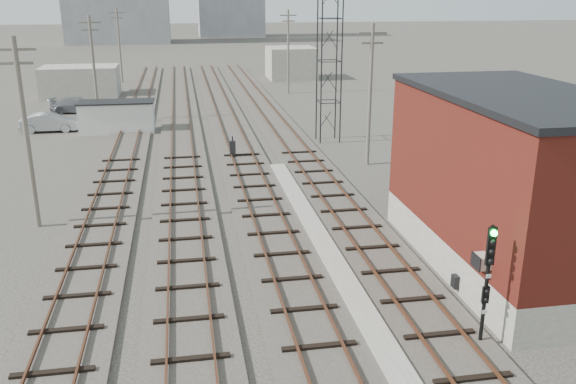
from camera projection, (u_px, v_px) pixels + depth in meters
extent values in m
plane|color=#282621|center=(229.00, 92.00, 69.02)|extent=(320.00, 320.00, 0.00)
cube|color=#332D28|center=(280.00, 130.00, 49.76)|extent=(3.20, 90.00, 0.20)
cube|color=#4C2816|center=(272.00, 127.00, 49.57)|extent=(0.07, 90.00, 0.12)
cube|color=#4C2816|center=(289.00, 127.00, 49.81)|extent=(0.07, 90.00, 0.12)
cube|color=#332D28|center=(232.00, 131.00, 49.11)|extent=(3.20, 90.00, 0.20)
cube|color=#4C2816|center=(223.00, 129.00, 48.91)|extent=(0.07, 90.00, 0.12)
cube|color=#4C2816|center=(240.00, 128.00, 49.15)|extent=(0.07, 90.00, 0.12)
cube|color=#332D28|center=(181.00, 133.00, 48.45)|extent=(3.20, 90.00, 0.20)
cube|color=#4C2816|center=(172.00, 131.00, 48.26)|extent=(0.07, 90.00, 0.12)
cube|color=#4C2816|center=(190.00, 130.00, 48.49)|extent=(0.07, 90.00, 0.12)
cube|color=#332D28|center=(130.00, 135.00, 47.79)|extent=(3.20, 90.00, 0.20)
cube|color=#4C2816|center=(120.00, 133.00, 47.60)|extent=(0.07, 90.00, 0.12)
cube|color=#4C2816|center=(139.00, 132.00, 47.83)|extent=(0.07, 90.00, 0.12)
cube|color=gray|center=(329.00, 255.00, 26.04)|extent=(0.90, 28.00, 0.26)
cube|color=gray|center=(505.00, 249.00, 25.13)|extent=(6.00, 12.00, 1.50)
cube|color=#5A1E15|center=(515.00, 167.00, 24.03)|extent=(6.00, 12.00, 5.50)
cube|color=black|center=(524.00, 95.00, 23.14)|extent=(6.20, 12.20, 0.25)
cube|color=beige|center=(482.00, 261.00, 20.39)|extent=(0.45, 0.62, 0.45)
cube|color=black|center=(455.00, 281.00, 22.83)|extent=(0.20, 0.35, 0.50)
cylinder|color=black|center=(322.00, 41.00, 43.37)|extent=(0.10, 0.10, 15.00)
cylinder|color=black|center=(342.00, 40.00, 43.62)|extent=(0.10, 0.10, 15.00)
cylinder|color=black|center=(317.00, 39.00, 44.78)|extent=(0.10, 0.10, 15.00)
cylinder|color=black|center=(337.00, 39.00, 45.02)|extent=(0.10, 0.10, 15.00)
cylinder|color=#595147|center=(27.00, 136.00, 28.15)|extent=(0.24, 0.24, 9.00)
cube|color=#595147|center=(15.00, 49.00, 26.92)|extent=(1.80, 0.12, 0.12)
cube|color=#595147|center=(17.00, 63.00, 27.11)|extent=(1.40, 0.12, 0.12)
cylinder|color=#595147|center=(94.00, 70.00, 51.53)|extent=(0.24, 0.24, 9.00)
cube|color=#595147|center=(89.00, 23.00, 50.31)|extent=(1.80, 0.12, 0.12)
cube|color=#595147|center=(90.00, 30.00, 50.49)|extent=(1.40, 0.12, 0.12)
cylinder|color=#595147|center=(119.00, 46.00, 74.91)|extent=(0.24, 0.24, 9.00)
cube|color=#595147|center=(117.00, 13.00, 73.69)|extent=(1.80, 0.12, 0.12)
cube|color=#595147|center=(117.00, 18.00, 73.88)|extent=(1.40, 0.12, 0.12)
cylinder|color=#595147|center=(370.00, 96.00, 38.76)|extent=(0.24, 0.24, 9.00)
cube|color=#595147|center=(373.00, 33.00, 37.53)|extent=(1.80, 0.12, 0.12)
cube|color=#595147|center=(372.00, 43.00, 37.72)|extent=(1.40, 0.12, 0.12)
cylinder|color=#595147|center=(288.00, 52.00, 66.81)|extent=(0.24, 0.24, 9.00)
cube|color=#595147|center=(288.00, 15.00, 65.59)|extent=(1.80, 0.12, 0.12)
cube|color=#595147|center=(288.00, 21.00, 65.78)|extent=(1.40, 0.12, 0.12)
cube|color=gray|center=(81.00, 81.00, 65.89)|extent=(8.00, 5.00, 3.20)
cube|color=gray|center=(291.00, 63.00, 79.23)|extent=(6.00, 6.00, 4.00)
cube|color=gray|center=(480.00, 344.00, 19.62)|extent=(0.40, 0.40, 0.10)
cylinder|color=black|center=(486.00, 287.00, 18.99)|extent=(0.12, 0.12, 4.14)
cube|color=black|center=(491.00, 246.00, 18.53)|extent=(0.27, 0.10, 1.24)
sphere|color=#0CE533|center=(494.00, 233.00, 18.30)|extent=(0.21, 0.21, 0.21)
sphere|color=black|center=(493.00, 243.00, 18.40)|extent=(0.21, 0.21, 0.21)
sphere|color=black|center=(492.00, 252.00, 18.50)|extent=(0.21, 0.21, 0.21)
sphere|color=black|center=(491.00, 261.00, 18.59)|extent=(0.21, 0.21, 0.21)
cube|color=black|center=(486.00, 295.00, 19.05)|extent=(0.23, 0.09, 0.57)
cube|color=white|center=(489.00, 276.00, 18.78)|extent=(0.17, 0.02, 0.12)
cube|color=white|center=(485.00, 312.00, 19.17)|extent=(0.17, 0.02, 0.12)
cube|color=black|center=(233.00, 149.00, 41.19)|extent=(0.43, 0.43, 1.14)
cylinder|color=black|center=(232.00, 139.00, 40.95)|extent=(0.09, 0.09, 0.34)
cube|color=silver|center=(117.00, 117.00, 49.03)|extent=(5.82, 2.52, 2.41)
cube|color=black|center=(116.00, 102.00, 48.64)|extent=(6.02, 2.72, 0.12)
imported|color=maroon|center=(112.00, 123.00, 49.76)|extent=(3.96, 1.92, 1.30)
imported|color=#96999D|center=(50.00, 122.00, 49.31)|extent=(4.57, 1.59, 1.51)
imported|color=slate|center=(78.00, 105.00, 57.06)|extent=(5.09, 2.43, 1.43)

